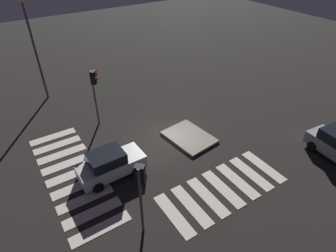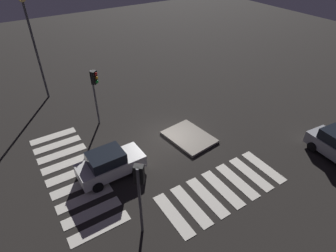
# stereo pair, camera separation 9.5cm
# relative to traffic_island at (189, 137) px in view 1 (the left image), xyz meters

# --- Properties ---
(ground_plane) EXTENTS (80.00, 80.00, 0.00)m
(ground_plane) POSITION_rel_traffic_island_xyz_m (-0.91, -1.23, -0.09)
(ground_plane) COLOR black
(traffic_island) EXTENTS (3.78, 3.01, 0.18)m
(traffic_island) POSITION_rel_traffic_island_xyz_m (0.00, 0.00, 0.00)
(traffic_island) COLOR gray
(traffic_island) RESTS_ON ground
(car_white) EXTENTS (1.98, 4.12, 1.78)m
(car_white) POSITION_rel_traffic_island_xyz_m (0.41, -6.23, 0.78)
(car_white) COLOR silver
(car_white) RESTS_ON ground
(traffic_light_east) EXTENTS (0.53, 0.54, 4.25)m
(traffic_light_east) POSITION_rel_traffic_island_xyz_m (4.84, -6.40, 3.13)
(traffic_light_east) COLOR #47474C
(traffic_light_east) RESTS_ON ground
(traffic_light_south) EXTENTS (0.53, 0.54, 4.39)m
(traffic_light_south) POSITION_rel_traffic_island_xyz_m (-5.26, -4.67, 3.24)
(traffic_light_south) COLOR #47474C
(traffic_light_south) RESTS_ON ground
(street_lamp) EXTENTS (0.56, 0.56, 8.55)m
(street_lamp) POSITION_rel_traffic_island_xyz_m (-11.80, -7.08, 5.65)
(street_lamp) COLOR #47474C
(street_lamp) RESTS_ON ground
(crosswalk_near) EXTENTS (9.90, 3.20, 0.02)m
(crosswalk_near) POSITION_rel_traffic_island_xyz_m (-0.91, -8.28, -0.08)
(crosswalk_near) COLOR silver
(crosswalk_near) RESTS_ON ground
(crosswalk_side) EXTENTS (3.20, 7.60, 0.02)m
(crosswalk_side) POSITION_rel_traffic_island_xyz_m (5.02, -1.23, -0.08)
(crosswalk_side) COLOR silver
(crosswalk_side) RESTS_ON ground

